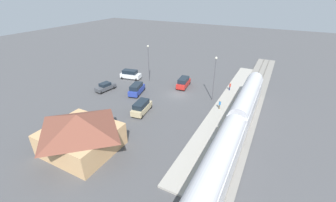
{
  "coord_description": "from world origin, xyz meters",
  "views": [
    {
      "loc": [
        -17.49,
        37.93,
        19.83
      ],
      "look_at": [
        -0.54,
        5.4,
        1.0
      ],
      "focal_mm": 23.54,
      "sensor_mm": 36.0,
      "label": 1
    }
  ],
  "objects": [
    {
      "name": "platform",
      "position": [
        -10.0,
        0.0,
        0.15
      ],
      "size": [
        3.2,
        46.0,
        0.3
      ],
      "color": "#A8A399",
      "rests_on": "ground"
    },
    {
      "name": "suv_blue",
      "position": [
        7.71,
        3.75,
        1.15
      ],
      "size": [
        3.03,
        5.22,
        2.22
      ],
      "color": "#283D9E",
      "rests_on": "ground"
    },
    {
      "name": "ground_plane",
      "position": [
        0.0,
        0.0,
        0.0
      ],
      "size": [
        200.0,
        200.0,
        0.0
      ],
      "primitive_type": "plane",
      "color": "#4C4C4F"
    },
    {
      "name": "station_building",
      "position": [
        4.0,
        22.0,
        2.88
      ],
      "size": [
        9.85,
        8.9,
        5.53
      ],
      "color": "tan",
      "rests_on": "ground"
    },
    {
      "name": "suv_white",
      "position": [
        14.04,
        -2.77,
        1.15
      ],
      "size": [
        5.16,
        3.02,
        2.22
      ],
      "color": "white",
      "rests_on": "ground"
    },
    {
      "name": "passenger_train",
      "position": [
        -14.0,
        20.3,
        2.86
      ],
      "size": [
        2.93,
        53.55,
        4.98
      ],
      "color": "silver",
      "rests_on": "railway_track"
    },
    {
      "name": "light_pole_near_platform",
      "position": [
        -7.2,
        -0.85,
        5.42
      ],
      "size": [
        0.44,
        0.44,
        8.75
      ],
      "color": "#515156",
      "rests_on": "ground"
    },
    {
      "name": "railway_track",
      "position": [
        -14.0,
        0.0,
        0.09
      ],
      "size": [
        4.8,
        70.0,
        0.3
      ],
      "color": "gray",
      "rests_on": "ground"
    },
    {
      "name": "sedan_charcoal",
      "position": [
        14.76,
        5.41,
        0.88
      ],
      "size": [
        2.55,
        4.74,
        1.74
      ],
      "color": "#47494F",
      "rests_on": "ground"
    },
    {
      "name": "light_pole_lot_center",
      "position": [
        9.08,
        -3.42,
        5.33
      ],
      "size": [
        0.44,
        0.44,
        8.59
      ],
      "color": "#515156",
      "rests_on": "ground"
    },
    {
      "name": "suv_tan",
      "position": [
        2.41,
        9.88,
        1.15
      ],
      "size": [
        2.61,
        5.12,
        2.22
      ],
      "color": "#C6B284",
      "rests_on": "ground"
    },
    {
      "name": "suv_red",
      "position": [
        0.47,
        -4.02,
        1.15
      ],
      "size": [
        2.51,
        5.09,
        2.22
      ],
      "color": "red",
      "rests_on": "ground"
    },
    {
      "name": "pedestrian_on_platform",
      "position": [
        -9.61,
        2.63,
        1.28
      ],
      "size": [
        0.36,
        0.36,
        1.71
      ],
      "color": "brown",
      "rests_on": "platform"
    },
    {
      "name": "pedestrian_waiting_far",
      "position": [
        -9.28,
        -6.43,
        1.28
      ],
      "size": [
        0.36,
        0.36,
        1.71
      ],
      "color": "#23284C",
      "rests_on": "platform"
    }
  ]
}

